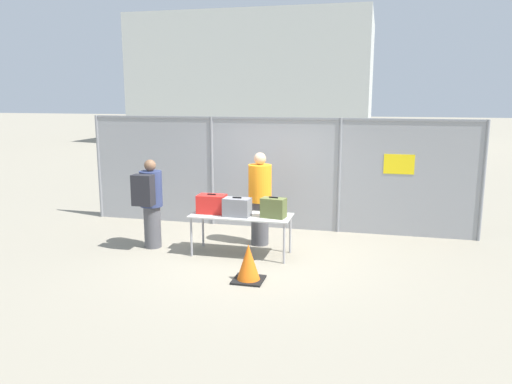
# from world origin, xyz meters

# --- Properties ---
(ground_plane) EXTENTS (120.00, 120.00, 0.00)m
(ground_plane) POSITION_xyz_m (0.00, 0.00, 0.00)
(ground_plane) COLOR gray
(fence_section) EXTENTS (8.42, 0.07, 2.39)m
(fence_section) POSITION_xyz_m (0.02, 1.97, 1.25)
(fence_section) COLOR gray
(fence_section) RESTS_ON ground_plane
(inspection_table) EXTENTS (1.81, 0.73, 0.74)m
(inspection_table) POSITION_xyz_m (-0.18, 0.00, 0.68)
(inspection_table) COLOR #B2B2AD
(inspection_table) RESTS_ON ground_plane
(suitcase_red) EXTENTS (0.51, 0.34, 0.36)m
(suitcase_red) POSITION_xyz_m (-0.74, 0.02, 0.91)
(suitcase_red) COLOR red
(suitcase_red) RESTS_ON inspection_table
(suitcase_grey) EXTENTS (0.48, 0.31, 0.35)m
(suitcase_grey) POSITION_xyz_m (-0.23, -0.10, 0.90)
(suitcase_grey) COLOR slate
(suitcase_grey) RESTS_ON inspection_table
(suitcase_olive) EXTENTS (0.45, 0.31, 0.37)m
(suitcase_olive) POSITION_xyz_m (0.42, -0.05, 0.91)
(suitcase_olive) COLOR #566033
(suitcase_olive) RESTS_ON inspection_table
(traveler_hooded) EXTENTS (0.42, 0.65, 1.68)m
(traveler_hooded) POSITION_xyz_m (-1.94, -0.03, 0.93)
(traveler_hooded) COLOR #4C4C51
(traveler_hooded) RESTS_ON ground_plane
(security_worker_near) EXTENTS (0.44, 0.44, 1.79)m
(security_worker_near) POSITION_xyz_m (-0.00, 0.70, 0.92)
(security_worker_near) COLOR #4C4C51
(security_worker_near) RESTS_ON ground_plane
(utility_trailer) EXTENTS (3.78, 2.02, 0.74)m
(utility_trailer) POSITION_xyz_m (1.62, 4.06, 0.42)
(utility_trailer) COLOR silver
(utility_trailer) RESTS_ON ground_plane
(distant_hangar) EXTENTS (13.52, 9.25, 7.31)m
(distant_hangar) POSITION_xyz_m (-5.18, 22.38, 3.65)
(distant_hangar) COLOR #B2B7B2
(distant_hangar) RESTS_ON ground_plane
(traffic_cone) EXTENTS (0.47, 0.47, 0.59)m
(traffic_cone) POSITION_xyz_m (0.28, -1.24, 0.28)
(traffic_cone) COLOR black
(traffic_cone) RESTS_ON ground_plane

